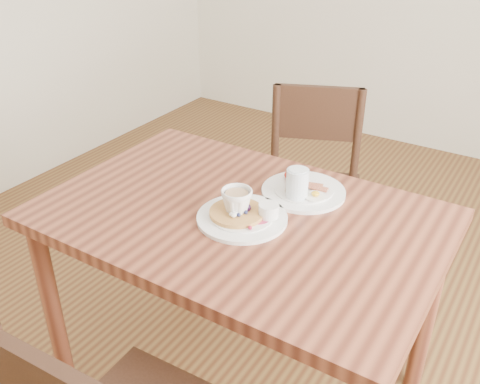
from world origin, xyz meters
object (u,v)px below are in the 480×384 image
at_px(dining_table, 240,239).
at_px(pancake_plate, 243,215).
at_px(water_glass, 297,185).
at_px(breakfast_plate, 302,190).
at_px(chair_far, 312,182).
at_px(teacup_saucer, 237,205).

height_order(dining_table, pancake_plate, pancake_plate).
bearing_deg(dining_table, water_glass, 54.41).
bearing_deg(breakfast_plate, water_glass, -83.71).
relative_size(chair_far, pancake_plate, 3.26).
relative_size(chair_far, teacup_saucer, 6.29).
relative_size(teacup_saucer, water_glass, 1.31).
bearing_deg(teacup_saucer, chair_far, 97.61).
bearing_deg(water_glass, teacup_saucer, -118.77).
bearing_deg(teacup_saucer, pancake_plate, 3.79).
relative_size(dining_table, breakfast_plate, 4.44).
bearing_deg(teacup_saucer, breakfast_plate, 67.89).
xyz_separation_m(chair_far, pancake_plate, (0.13, -0.77, 0.27)).
bearing_deg(dining_table, teacup_saucer, -74.72).
xyz_separation_m(dining_table, pancake_plate, (0.03, -0.03, 0.11)).
relative_size(pancake_plate, water_glass, 2.53).
xyz_separation_m(chair_far, water_glass, (0.21, -0.58, 0.31)).
relative_size(pancake_plate, teacup_saucer, 1.93).
xyz_separation_m(dining_table, breakfast_plate, (0.11, 0.21, 0.11)).
height_order(dining_table, water_glass, water_glass).
xyz_separation_m(pancake_plate, teacup_saucer, (-0.02, -0.00, 0.03)).
bearing_deg(dining_table, pancake_plate, -43.85).
distance_m(breakfast_plate, water_glass, 0.07).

